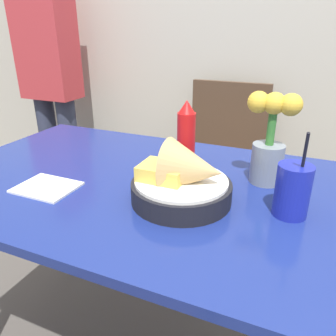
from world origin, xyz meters
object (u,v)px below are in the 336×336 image
at_px(chair_far_window, 222,157).
at_px(ketchup_bottle, 186,134).
at_px(food_basket, 185,181).
at_px(flower_vase, 270,140).
at_px(person_standing, 50,72).
at_px(drink_cup, 292,192).

distance_m(chair_far_window, ketchup_bottle, 0.74).
bearing_deg(food_basket, flower_vase, 49.52).
bearing_deg(person_standing, drink_cup, -29.74).
bearing_deg(person_standing, food_basket, -36.06).
distance_m(drink_cup, flower_vase, 0.19).
xyz_separation_m(chair_far_window, drink_cup, (0.37, -0.86, 0.28)).
bearing_deg(flower_vase, chair_far_window, 112.63).
distance_m(ketchup_bottle, drink_cup, 0.38).
bearing_deg(ketchup_bottle, food_basket, -70.17).
distance_m(chair_far_window, person_standing, 1.08).
relative_size(food_basket, drink_cup, 1.20).
xyz_separation_m(food_basket, person_standing, (-1.13, 0.83, 0.11)).
xyz_separation_m(food_basket, flower_vase, (0.17, 0.20, 0.07)).
relative_size(chair_far_window, drink_cup, 4.35).
distance_m(chair_far_window, drink_cup, 0.98).
distance_m(flower_vase, person_standing, 1.45).
height_order(ketchup_bottle, person_standing, person_standing).
bearing_deg(person_standing, chair_far_window, 4.29).
bearing_deg(flower_vase, person_standing, 154.16).
height_order(flower_vase, person_standing, person_standing).
relative_size(chair_far_window, food_basket, 3.64).
bearing_deg(person_standing, ketchup_bottle, -29.53).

